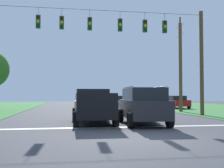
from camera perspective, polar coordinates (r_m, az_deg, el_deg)
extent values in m
plane|color=#3D3D42|center=(10.27, 6.38, -11.26)|extent=(120.00, 120.00, 0.00)
cube|color=white|center=(13.92, 2.18, -8.89)|extent=(13.16, 0.45, 0.01)
cube|color=white|center=(19.82, -1.23, -6.92)|extent=(2.50, 0.15, 0.01)
cube|color=white|center=(25.95, -3.10, -5.82)|extent=(2.50, 0.15, 0.01)
cube|color=white|center=(34.46, -4.58, -4.94)|extent=(2.50, 0.15, 0.01)
cube|color=white|center=(41.66, -5.36, -4.48)|extent=(2.50, 0.15, 0.01)
cylinder|color=brown|center=(22.94, 18.02, 4.14)|extent=(0.30, 0.30, 8.26)
cylinder|color=black|center=(21.41, -1.86, 14.94)|extent=(15.70, 0.02, 0.02)
cylinder|color=black|center=(21.29, -14.98, 14.32)|extent=(0.02, 0.02, 0.58)
cube|color=#19471E|center=(21.08, -15.00, 12.33)|extent=(0.32, 0.24, 0.95)
cylinder|color=#310503|center=(21.02, -15.04, 13.20)|extent=(0.20, 0.04, 0.20)
cylinder|color=orange|center=(20.95, -15.04, 12.41)|extent=(0.20, 0.04, 0.20)
cylinder|color=black|center=(20.87, -15.05, 11.61)|extent=(0.20, 0.04, 0.20)
cylinder|color=black|center=(21.18, -10.34, 14.36)|extent=(0.02, 0.02, 0.58)
cube|color=#19471E|center=(20.98, -10.35, 12.36)|extent=(0.32, 0.24, 0.95)
cylinder|color=#310503|center=(20.92, -10.35, 13.24)|extent=(0.20, 0.04, 0.20)
cylinder|color=orange|center=(20.84, -10.36, 12.44)|extent=(0.20, 0.04, 0.20)
cylinder|color=black|center=(20.77, -10.37, 11.64)|extent=(0.20, 0.04, 0.20)
cylinder|color=black|center=(21.23, -4.62, 14.29)|extent=(0.02, 0.02, 0.58)
cube|color=#19471E|center=(21.03, -4.63, 12.29)|extent=(0.32, 0.24, 0.95)
cylinder|color=#310503|center=(20.97, -4.60, 13.17)|extent=(0.20, 0.04, 0.20)
cylinder|color=orange|center=(20.89, -4.60, 12.38)|extent=(0.20, 0.04, 0.20)
cylinder|color=black|center=(20.82, -4.60, 11.58)|extent=(0.20, 0.04, 0.20)
cylinder|color=black|center=(21.52, 1.67, 14.05)|extent=(0.02, 0.02, 0.58)
cube|color=#19471E|center=(21.32, 1.68, 12.08)|extent=(0.32, 0.24, 0.95)
cylinder|color=#310503|center=(21.26, 1.75, 12.94)|extent=(0.20, 0.04, 0.20)
cylinder|color=orange|center=(21.19, 1.75, 12.16)|extent=(0.20, 0.04, 0.20)
cylinder|color=black|center=(21.11, 1.75, 11.37)|extent=(0.20, 0.04, 0.20)
cylinder|color=black|center=(21.95, 6.79, 13.74)|extent=(0.02, 0.02, 0.58)
cube|color=#19471E|center=(21.75, 6.80, 11.81)|extent=(0.32, 0.24, 0.95)
cylinder|color=#310503|center=(21.70, 6.90, 12.65)|extent=(0.20, 0.04, 0.20)
cylinder|color=orange|center=(21.62, 6.91, 11.88)|extent=(0.20, 0.04, 0.20)
cylinder|color=black|center=(21.55, 6.91, 11.11)|extent=(0.20, 0.04, 0.20)
cylinder|color=black|center=(22.42, 10.80, 13.42)|extent=(0.02, 0.02, 0.58)
cube|color=#19471E|center=(22.23, 10.82, 11.52)|extent=(0.32, 0.24, 0.95)
cylinder|color=#310503|center=(22.17, 10.94, 12.35)|extent=(0.20, 0.04, 0.20)
cylinder|color=orange|center=(22.10, 10.94, 11.59)|extent=(0.20, 0.04, 0.20)
cylinder|color=black|center=(22.03, 10.95, 10.84)|extent=(0.20, 0.04, 0.20)
cube|color=black|center=(15.77, -3.95, -5.12)|extent=(2.04, 5.41, 0.85)
cube|color=black|center=(16.39, -4.13, -2.30)|extent=(1.86, 1.91, 0.70)
cube|color=black|center=(14.35, -7.25, -2.79)|extent=(0.12, 2.38, 0.45)
cube|color=black|center=(14.52, 0.20, -2.80)|extent=(0.12, 2.38, 0.45)
cube|color=black|center=(13.11, -2.99, -2.85)|extent=(1.96, 0.11, 0.45)
cylinder|color=black|center=(17.57, -7.73, -6.20)|extent=(0.29, 0.80, 0.80)
cylinder|color=black|center=(17.72, -1.21, -6.18)|extent=(0.29, 0.80, 0.80)
cylinder|color=black|center=(13.91, -7.47, -7.24)|extent=(0.29, 0.80, 0.80)
cylinder|color=black|center=(14.10, 0.75, -7.19)|extent=(0.29, 0.80, 0.80)
cube|color=black|center=(15.18, 6.36, -5.10)|extent=(2.16, 4.88, 0.95)
cube|color=black|center=(15.02, 6.47, -2.08)|extent=(1.94, 3.28, 0.65)
cylinder|color=black|center=(14.86, 3.27, -0.64)|extent=(0.17, 2.72, 0.05)
cylinder|color=black|center=(15.24, 9.58, -0.66)|extent=(0.17, 2.72, 0.05)
cylinder|color=black|center=(16.64, 1.81, -6.51)|extent=(0.29, 0.77, 0.76)
cylinder|color=black|center=(17.03, 8.35, -6.39)|extent=(0.29, 0.77, 0.76)
cylinder|color=black|center=(13.43, 3.84, -7.52)|extent=(0.29, 0.77, 0.76)
cylinder|color=black|center=(13.91, 11.83, -7.29)|extent=(0.29, 0.77, 0.76)
cube|color=silver|center=(29.38, 2.23, -4.11)|extent=(4.41, 2.07, 0.70)
cube|color=black|center=(29.36, 2.23, -2.94)|extent=(2.20, 1.75, 0.50)
cylinder|color=black|center=(30.50, 4.66, -4.69)|extent=(0.65, 0.26, 0.64)
cylinder|color=black|center=(28.73, 5.29, -4.84)|extent=(0.65, 0.26, 0.64)
cylinder|color=black|center=(30.13, -0.68, -4.73)|extent=(0.65, 0.26, 0.64)
cylinder|color=black|center=(28.34, -0.38, -4.88)|extent=(0.65, 0.26, 0.64)
cube|color=maroon|center=(33.89, 13.29, -3.81)|extent=(2.00, 4.38, 0.70)
cube|color=black|center=(33.88, 13.28, -2.79)|extent=(1.72, 2.17, 0.50)
cylinder|color=black|center=(34.96, 11.11, -4.35)|extent=(0.25, 0.65, 0.64)
cylinder|color=black|center=(35.54, 13.89, -4.29)|extent=(0.25, 0.65, 0.64)
cylinder|color=black|center=(32.27, 12.63, -4.51)|extent=(0.25, 0.65, 0.64)
cylinder|color=black|center=(32.89, 15.61, -4.44)|extent=(0.25, 0.65, 0.64)
cylinder|color=brown|center=(27.35, 13.97, 3.39)|extent=(0.32, 0.32, 8.55)
cube|color=brown|center=(28.00, 13.89, 11.31)|extent=(0.12, 0.12, 1.98)
cylinder|color=#B2B7BC|center=(28.74, 13.26, 11.19)|extent=(0.08, 0.08, 0.12)
cylinder|color=#B2B7BC|center=(27.32, 14.55, 11.92)|extent=(0.08, 0.08, 0.12)
cube|color=brown|center=(27.80, 13.91, 9.51)|extent=(0.12, 0.12, 2.07)
cylinder|color=#B2B7BC|center=(28.57, 13.25, 9.42)|extent=(0.08, 0.08, 0.12)
cylinder|color=#B2B7BC|center=(27.08, 14.60, 10.09)|extent=(0.08, 0.08, 0.12)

